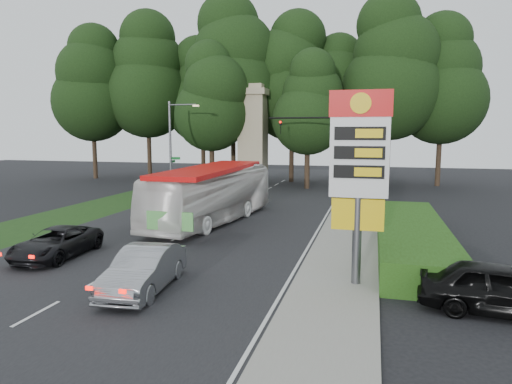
% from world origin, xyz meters
% --- Properties ---
extents(ground, '(120.00, 120.00, 0.00)m').
position_xyz_m(ground, '(0.00, 0.00, 0.00)').
color(ground, black).
rests_on(ground, ground).
extents(road_surface, '(14.00, 80.00, 0.02)m').
position_xyz_m(road_surface, '(0.00, 12.00, 0.01)').
color(road_surface, black).
rests_on(road_surface, ground).
extents(sidewalk_right, '(3.00, 80.00, 0.12)m').
position_xyz_m(sidewalk_right, '(8.50, 12.00, 0.06)').
color(sidewalk_right, gray).
rests_on(sidewalk_right, ground).
extents(grass_verge_left, '(5.00, 50.00, 0.02)m').
position_xyz_m(grass_verge_left, '(-9.50, 18.00, 0.01)').
color(grass_verge_left, '#193814').
rests_on(grass_verge_left, ground).
extents(hedge, '(3.00, 14.00, 1.20)m').
position_xyz_m(hedge, '(11.50, 8.00, 0.60)').
color(hedge, '#234412').
rests_on(hedge, ground).
extents(gas_station_pylon, '(2.10, 0.45, 6.85)m').
position_xyz_m(gas_station_pylon, '(9.20, 1.99, 4.45)').
color(gas_station_pylon, '#59595E').
rests_on(gas_station_pylon, ground).
extents(traffic_signal_mast, '(6.10, 0.35, 7.20)m').
position_xyz_m(traffic_signal_mast, '(5.68, 24.00, 4.67)').
color(traffic_signal_mast, black).
rests_on(traffic_signal_mast, ground).
extents(streetlight_signs, '(2.75, 0.98, 8.00)m').
position_xyz_m(streetlight_signs, '(-6.99, 22.01, 4.44)').
color(streetlight_signs, '#59595E').
rests_on(streetlight_signs, ground).
extents(monument, '(3.00, 3.00, 10.05)m').
position_xyz_m(monument, '(-2.00, 30.00, 5.10)').
color(monument, tan).
rests_on(monument, ground).
extents(tree_far_west, '(8.96, 8.96, 17.60)m').
position_xyz_m(tree_far_west, '(-22.00, 33.00, 10.68)').
color(tree_far_west, '#2D2116').
rests_on(tree_far_west, ground).
extents(tree_west_mid, '(9.80, 9.80, 19.25)m').
position_xyz_m(tree_west_mid, '(-16.00, 35.00, 11.69)').
color(tree_west_mid, '#2D2116').
rests_on(tree_west_mid, ground).
extents(tree_west_near, '(8.40, 8.40, 16.50)m').
position_xyz_m(tree_west_near, '(-10.00, 37.00, 10.02)').
color(tree_west_near, '#2D2116').
rests_on(tree_west_near, ground).
extents(tree_center_left, '(10.08, 10.08, 19.80)m').
position_xyz_m(tree_center_left, '(-5.00, 33.00, 12.02)').
color(tree_center_left, '#2D2116').
rests_on(tree_center_left, ground).
extents(tree_center_right, '(9.24, 9.24, 18.15)m').
position_xyz_m(tree_center_right, '(1.00, 35.00, 11.02)').
color(tree_center_right, '#2D2116').
rests_on(tree_center_right, ground).
extents(tree_east_near, '(8.12, 8.12, 15.95)m').
position_xyz_m(tree_east_near, '(6.00, 37.00, 9.68)').
color(tree_east_near, '#2D2116').
rests_on(tree_east_near, ground).
extents(tree_east_mid, '(9.52, 9.52, 18.70)m').
position_xyz_m(tree_east_mid, '(11.00, 33.00, 11.35)').
color(tree_east_mid, '#2D2116').
rests_on(tree_east_mid, ground).
extents(tree_far_east, '(8.68, 8.68, 17.05)m').
position_xyz_m(tree_far_east, '(16.00, 35.00, 10.35)').
color(tree_far_east, '#2D2116').
rests_on(tree_far_east, ground).
extents(tree_monument_left, '(7.28, 7.28, 14.30)m').
position_xyz_m(tree_monument_left, '(-6.00, 29.00, 8.68)').
color(tree_monument_left, '#2D2116').
rests_on(tree_monument_left, ground).
extents(tree_monument_right, '(6.72, 6.72, 13.20)m').
position_xyz_m(tree_monument_right, '(3.50, 29.50, 8.01)').
color(tree_monument_right, '#2D2116').
rests_on(tree_monument_right, ground).
extents(transit_bus, '(4.39, 12.33, 3.36)m').
position_xyz_m(transit_bus, '(0.31, 11.59, 1.68)').
color(transit_bus, white).
rests_on(transit_bus, ground).
extents(sedan_silver, '(2.00, 4.68, 1.50)m').
position_xyz_m(sedan_silver, '(2.14, -0.30, 0.75)').
color(sedan_silver, '#95979C').
rests_on(sedan_silver, ground).
extents(suv_charcoal, '(2.38, 4.76, 1.30)m').
position_xyz_m(suv_charcoal, '(-3.61, 2.56, 0.65)').
color(suv_charcoal, black).
rests_on(suv_charcoal, ground).
extents(parked_car_black, '(4.88, 2.46, 1.60)m').
position_xyz_m(parked_car_black, '(13.50, 0.50, 0.80)').
color(parked_car_black, black).
rests_on(parked_car_black, ground).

